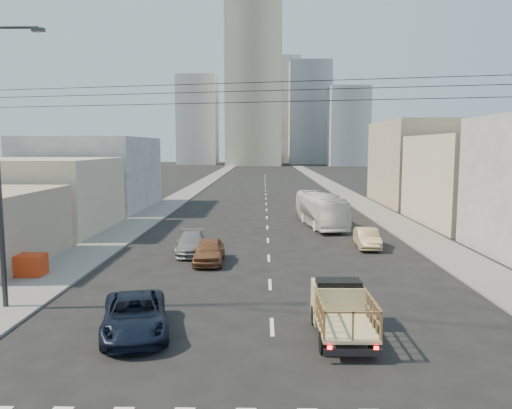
{
  "coord_description": "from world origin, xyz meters",
  "views": [
    {
      "loc": [
        -0.35,
        -16.76,
        7.0
      ],
      "look_at": [
        -0.79,
        13.22,
        3.5
      ],
      "focal_mm": 35.0,
      "sensor_mm": 36.0,
      "label": 1
    }
  ],
  "objects_px": {
    "navy_pickup": "(135,315)",
    "crate_stack": "(27,265)",
    "flatbed_pickup": "(342,307)",
    "city_bus": "(321,210)",
    "streetlamp_left": "(0,160)",
    "sedan_brown": "(209,251)",
    "sedan_tan": "(367,238)",
    "sedan_grey": "(191,243)"
  },
  "relations": [
    {
      "from": "navy_pickup",
      "to": "crate_stack",
      "type": "relative_size",
      "value": 2.82
    },
    {
      "from": "sedan_brown",
      "to": "sedan_tan",
      "type": "xyz_separation_m",
      "value": [
        10.47,
        4.65,
        -0.06
      ]
    },
    {
      "from": "city_bus",
      "to": "sedan_tan",
      "type": "height_order",
      "value": "city_bus"
    },
    {
      "from": "navy_pickup",
      "to": "sedan_tan",
      "type": "height_order",
      "value": "navy_pickup"
    },
    {
      "from": "sedan_brown",
      "to": "sedan_tan",
      "type": "bearing_deg",
      "value": 22.65
    },
    {
      "from": "city_bus",
      "to": "sedan_tan",
      "type": "xyz_separation_m",
      "value": [
        2.16,
        -9.51,
        -0.78
      ]
    },
    {
      "from": "navy_pickup",
      "to": "city_bus",
      "type": "height_order",
      "value": "city_bus"
    },
    {
      "from": "flatbed_pickup",
      "to": "sedan_brown",
      "type": "height_order",
      "value": "flatbed_pickup"
    },
    {
      "from": "flatbed_pickup",
      "to": "sedan_tan",
      "type": "relative_size",
      "value": 1.07
    },
    {
      "from": "navy_pickup",
      "to": "crate_stack",
      "type": "height_order",
      "value": "navy_pickup"
    },
    {
      "from": "sedan_tan",
      "to": "streetlamp_left",
      "type": "xyz_separation_m",
      "value": [
        -18.25,
        -13.38,
        5.76
      ]
    },
    {
      "from": "city_bus",
      "to": "crate_stack",
      "type": "height_order",
      "value": "city_bus"
    },
    {
      "from": "navy_pickup",
      "to": "crate_stack",
      "type": "distance_m",
      "value": 11.16
    },
    {
      "from": "flatbed_pickup",
      "to": "navy_pickup",
      "type": "relative_size",
      "value": 0.87
    },
    {
      "from": "flatbed_pickup",
      "to": "streetlamp_left",
      "type": "relative_size",
      "value": 0.37
    },
    {
      "from": "sedan_tan",
      "to": "crate_stack",
      "type": "bearing_deg",
      "value": -154.88
    },
    {
      "from": "city_bus",
      "to": "sedan_brown",
      "type": "bearing_deg",
      "value": -127.46
    },
    {
      "from": "sedan_grey",
      "to": "sedan_brown",
      "type": "bearing_deg",
      "value": -65.89
    },
    {
      "from": "flatbed_pickup",
      "to": "sedan_tan",
      "type": "height_order",
      "value": "flatbed_pickup"
    },
    {
      "from": "navy_pickup",
      "to": "sedan_tan",
      "type": "xyz_separation_m",
      "value": [
        12.03,
        16.13,
        -0.03
      ]
    },
    {
      "from": "sedan_tan",
      "to": "streetlamp_left",
      "type": "height_order",
      "value": "streetlamp_left"
    },
    {
      "from": "city_bus",
      "to": "flatbed_pickup",
      "type": "bearing_deg",
      "value": -101.82
    },
    {
      "from": "sedan_tan",
      "to": "sedan_grey",
      "type": "relative_size",
      "value": 0.88
    },
    {
      "from": "flatbed_pickup",
      "to": "sedan_grey",
      "type": "height_order",
      "value": "flatbed_pickup"
    },
    {
      "from": "sedan_grey",
      "to": "streetlamp_left",
      "type": "distance_m",
      "value": 14.16
    },
    {
      "from": "crate_stack",
      "to": "sedan_tan",
      "type": "bearing_deg",
      "value": 22.38
    },
    {
      "from": "flatbed_pickup",
      "to": "sedan_grey",
      "type": "distance_m",
      "value": 16.08
    },
    {
      "from": "navy_pickup",
      "to": "sedan_brown",
      "type": "bearing_deg",
      "value": 68.54
    },
    {
      "from": "flatbed_pickup",
      "to": "sedan_grey",
      "type": "bearing_deg",
      "value": 118.23
    },
    {
      "from": "city_bus",
      "to": "streetlamp_left",
      "type": "relative_size",
      "value": 0.87
    },
    {
      "from": "city_bus",
      "to": "sedan_tan",
      "type": "bearing_deg",
      "value": -84.27
    },
    {
      "from": "flatbed_pickup",
      "to": "sedan_tan",
      "type": "bearing_deg",
      "value": 75.15
    },
    {
      "from": "sedan_brown",
      "to": "sedan_grey",
      "type": "xyz_separation_m",
      "value": [
        -1.44,
        2.54,
        -0.05
      ]
    },
    {
      "from": "sedan_brown",
      "to": "crate_stack",
      "type": "xyz_separation_m",
      "value": [
        -9.39,
        -3.53,
        -0.05
      ]
    },
    {
      "from": "sedan_tan",
      "to": "navy_pickup",
      "type": "bearing_deg",
      "value": -123.96
    },
    {
      "from": "navy_pickup",
      "to": "city_bus",
      "type": "xyz_separation_m",
      "value": [
        9.87,
        25.65,
        0.75
      ]
    },
    {
      "from": "city_bus",
      "to": "sedan_tan",
      "type": "distance_m",
      "value": 9.79
    },
    {
      "from": "sedan_tan",
      "to": "streetlamp_left",
      "type": "relative_size",
      "value": 0.34
    },
    {
      "from": "streetlamp_left",
      "to": "sedan_tan",
      "type": "bearing_deg",
      "value": 36.24
    },
    {
      "from": "flatbed_pickup",
      "to": "city_bus",
      "type": "relative_size",
      "value": 0.42
    },
    {
      "from": "navy_pickup",
      "to": "streetlamp_left",
      "type": "bearing_deg",
      "value": 142.42
    },
    {
      "from": "sedan_tan",
      "to": "streetlamp_left",
      "type": "bearing_deg",
      "value": -141.02
    }
  ]
}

